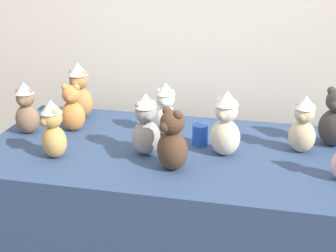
% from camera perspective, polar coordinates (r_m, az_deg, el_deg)
% --- Properties ---
extents(wall_back, '(7.00, 0.08, 2.60)m').
position_cam_1_polar(wall_back, '(2.86, 3.19, 13.11)').
color(wall_back, silver).
rests_on(wall_back, ground_plane).
extents(display_table, '(1.85, 0.95, 0.77)m').
position_cam_1_polar(display_table, '(2.50, -0.00, -10.77)').
color(display_table, navy).
rests_on(display_table, ground_plane).
extents(teddy_bear_honey, '(0.17, 0.16, 0.29)m').
position_cam_1_polar(teddy_bear_honey, '(2.24, -14.07, -0.46)').
color(teddy_bear_honey, tan).
rests_on(teddy_bear_honey, display_table).
extents(teddy_bear_sand, '(0.16, 0.15, 0.29)m').
position_cam_1_polar(teddy_bear_sand, '(2.32, 16.43, 0.13)').
color(teddy_bear_sand, '#CCB78E').
rests_on(teddy_bear_sand, display_table).
extents(teddy_bear_ginger, '(0.15, 0.14, 0.26)m').
position_cam_1_polar(teddy_bear_ginger, '(2.55, -11.79, 2.05)').
color(teddy_bear_ginger, '#D17F3D').
rests_on(teddy_bear_ginger, display_table).
extents(teddy_bear_mocha, '(0.14, 0.12, 0.29)m').
position_cam_1_polar(teddy_bear_mocha, '(2.57, -17.17, 2.08)').
color(teddy_bear_mocha, '#7F6047').
rests_on(teddy_bear_mocha, display_table).
extents(teddy_bear_charcoal, '(0.20, 0.18, 0.31)m').
position_cam_1_polar(teddy_bear_charcoal, '(2.44, 20.04, 0.79)').
color(teddy_bear_charcoal, '#383533').
rests_on(teddy_bear_charcoal, display_table).
extents(teddy_bear_cocoa, '(0.20, 0.19, 0.29)m').
position_cam_1_polar(teddy_bear_cocoa, '(2.05, 0.53, -1.95)').
color(teddy_bear_cocoa, '#4C3323').
rests_on(teddy_bear_cocoa, display_table).
extents(teddy_bear_ash, '(0.18, 0.17, 0.31)m').
position_cam_1_polar(teddy_bear_ash, '(2.20, -2.75, 0.13)').
color(teddy_bear_ash, gray).
rests_on(teddy_bear_ash, display_table).
extents(teddy_bear_snow, '(0.13, 0.12, 0.29)m').
position_cam_1_polar(teddy_bear_snow, '(2.43, -0.30, 2.06)').
color(teddy_bear_snow, white).
rests_on(teddy_bear_snow, display_table).
extents(teddy_bear_cream, '(0.18, 0.16, 0.33)m').
position_cam_1_polar(teddy_bear_cream, '(2.20, 7.17, 0.23)').
color(teddy_bear_cream, beige).
rests_on(teddy_bear_cream, display_table).
extents(teddy_bear_caramel, '(0.16, 0.14, 0.33)m').
position_cam_1_polar(teddy_bear_caramel, '(2.72, -10.94, 4.26)').
color(teddy_bear_caramel, '#B27A42').
rests_on(teddy_bear_caramel, display_table).
extents(party_cup_blue, '(0.08, 0.08, 0.11)m').
position_cam_1_polar(party_cup_blue, '(2.34, 4.01, -1.10)').
color(party_cup_blue, blue).
rests_on(party_cup_blue, display_table).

